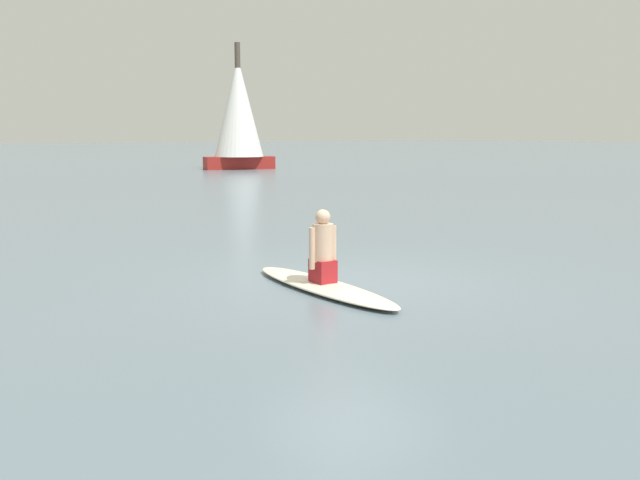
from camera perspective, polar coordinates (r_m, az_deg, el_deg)
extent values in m
plane|color=slate|center=(10.67, 2.54, -3.38)|extent=(400.00, 400.00, 0.00)
ellipsoid|color=silver|center=(10.00, 0.23, -3.82)|extent=(3.39, 0.78, 0.13)
cube|color=#A51E23|center=(9.95, 0.24, -2.55)|extent=(0.35, 0.29, 0.32)
cylinder|color=#D6AD8E|center=(9.88, 0.24, -0.21)|extent=(0.31, 0.31, 0.54)
sphere|color=#D6AD8E|center=(9.83, 0.24, 1.91)|extent=(0.22, 0.22, 0.22)
cylinder|color=#D6AD8E|center=(9.99, 1.11, -0.52)|extent=(0.09, 0.09, 0.60)
cylinder|color=#D6AD8E|center=(9.79, -0.66, -0.71)|extent=(0.09, 0.09, 0.60)
cube|color=maroon|center=(45.86, -6.68, 6.34)|extent=(2.38, 4.73, 0.82)
cylinder|color=#4C4238|center=(45.88, -6.77, 11.39)|extent=(0.36, 0.36, 7.26)
cone|color=white|center=(45.86, -6.76, 10.84)|extent=(3.83, 3.83, 6.39)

